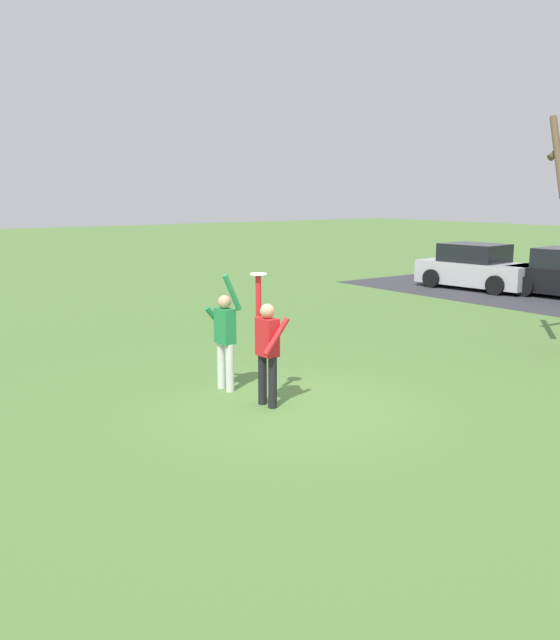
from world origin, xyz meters
name	(u,v)px	position (x,y,z in m)	size (l,w,h in m)	color
ground_plane	(289,406)	(0.00, 0.00, 0.00)	(120.00, 120.00, 0.00)	#567F3D
person_catcher	(267,346)	(-0.23, -0.26, 0.98)	(0.55, 0.49, 2.08)	black
person_defender	(225,334)	(-1.40, -0.31, 0.98)	(0.56, 0.49, 2.04)	silver
frisbee_disc	(258,274)	(-0.45, -0.27, 2.09)	(0.27, 0.27, 0.02)	white
parked_car_silver	(476,268)	(-6.94, 13.50, 0.73)	(4.27, 2.37, 1.59)	#BCBCC1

